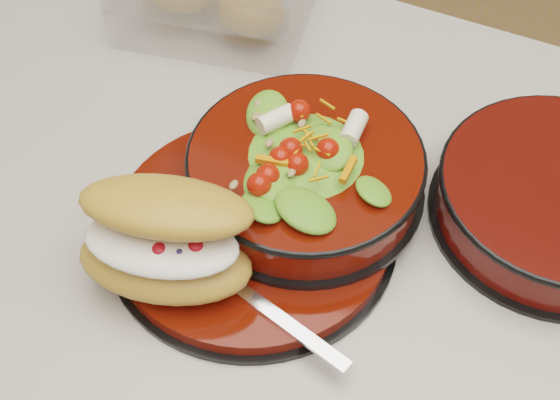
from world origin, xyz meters
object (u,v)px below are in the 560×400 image
at_px(dinner_plate, 252,228).
at_px(salad_bowl, 306,165).
at_px(extra_bowl, 559,198).
at_px(fork, 262,305).
at_px(croissant, 166,240).

bearing_deg(dinner_plate, salad_bowl, 63.67).
bearing_deg(salad_bowl, extra_bowl, 20.81).
distance_m(salad_bowl, fork, 0.14).
relative_size(croissant, fork, 1.00).
xyz_separation_m(croissant, fork, (0.09, 0.00, -0.04)).
xyz_separation_m(dinner_plate, croissant, (-0.04, -0.08, 0.06)).
relative_size(salad_bowl, croissant, 1.34).
bearing_deg(dinner_plate, croissant, -118.20).
bearing_deg(croissant, fork, -15.65).
height_order(salad_bowl, croissant, salad_bowl).
xyz_separation_m(dinner_plate, salad_bowl, (0.03, 0.06, 0.05)).
bearing_deg(dinner_plate, extra_bowl, 29.42).
relative_size(dinner_plate, fork, 1.62).
bearing_deg(salad_bowl, dinner_plate, -116.33).
distance_m(dinner_plate, extra_bowl, 0.29).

